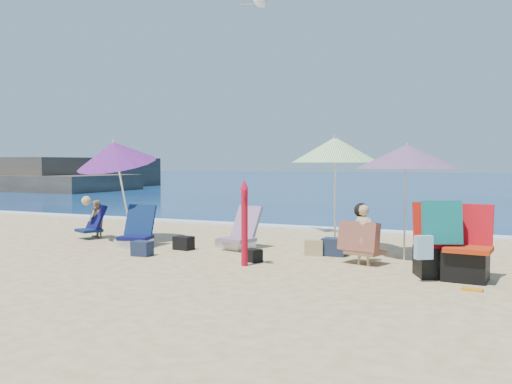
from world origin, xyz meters
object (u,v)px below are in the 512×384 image
at_px(camp_chair_right, 437,249).
at_px(person_left, 95,219).
at_px(seagull, 259,3).
at_px(camp_chair_left, 467,258).
at_px(chair_navy, 136,236).
at_px(furled_umbrella, 244,219).
at_px(umbrella_striped, 335,150).
at_px(chair_rainbow, 239,237).
at_px(person_center, 362,235).
at_px(umbrella_turquoise, 407,157).
at_px(umbrella_blue, 115,153).

height_order(camp_chair_right, person_left, camp_chair_right).
bearing_deg(seagull, camp_chair_left, -30.01).
xyz_separation_m(chair_navy, seagull, (1.74, 1.86, 4.64)).
relative_size(furled_umbrella, seagull, 1.66).
height_order(umbrella_striped, chair_rainbow, umbrella_striped).
bearing_deg(umbrella_striped, camp_chair_right, -39.46).
height_order(umbrella_striped, person_left, umbrella_striped).
relative_size(umbrella_striped, camp_chair_left, 2.03).
bearing_deg(person_center, chair_rainbow, 164.76).
distance_m(umbrella_striped, camp_chair_right, 2.97).
distance_m(umbrella_turquoise, chair_navy, 5.19).
bearing_deg(umbrella_blue, chair_rainbow, 4.69).
relative_size(umbrella_blue, furled_umbrella, 1.62).
xyz_separation_m(umbrella_striped, chair_navy, (-3.57, -1.14, -1.63)).
xyz_separation_m(umbrella_striped, camp_chair_right, (2.00, -1.65, -1.45)).
relative_size(umbrella_blue, camp_chair_right, 2.00).
xyz_separation_m(furled_umbrella, seagull, (-0.99, 2.74, 4.10)).
relative_size(chair_rainbow, seagull, 1.13).
height_order(furled_umbrella, seagull, seagull).
height_order(umbrella_turquoise, furled_umbrella, umbrella_turquoise).
bearing_deg(person_center, camp_chair_left, -19.94).
bearing_deg(person_left, umbrella_striped, 4.69).
relative_size(umbrella_striped, furled_umbrella, 1.56).
distance_m(furled_umbrella, person_left, 4.61).
relative_size(umbrella_blue, person_center, 2.27).
height_order(furled_umbrella, person_left, furled_umbrella).
xyz_separation_m(chair_rainbow, person_center, (2.52, -0.69, 0.26)).
relative_size(umbrella_striped, umbrella_blue, 0.96).
bearing_deg(person_center, furled_umbrella, -151.60).
relative_size(umbrella_blue, person_left, 2.42).
distance_m(umbrella_striped, seagull, 3.59).
distance_m(person_center, person_left, 5.99).
distance_m(umbrella_striped, chair_rainbow, 2.42).
xyz_separation_m(chair_rainbow, camp_chair_right, (3.72, -1.19, 0.19)).
bearing_deg(person_center, umbrella_striped, 124.98).
relative_size(person_center, person_left, 1.06).
height_order(umbrella_turquoise, umbrella_blue, umbrella_blue).
bearing_deg(seagull, umbrella_striped, -21.51).
relative_size(chair_navy, seagull, 1.01).
relative_size(umbrella_striped, chair_navy, 2.55).
relative_size(camp_chair_right, person_left, 1.21).
height_order(umbrella_blue, person_center, umbrella_blue).
xyz_separation_m(umbrella_blue, person_center, (5.20, -0.47, -1.33)).
distance_m(umbrella_striped, umbrella_blue, 4.46).
bearing_deg(seagull, camp_chair_right, -31.73).
distance_m(chair_navy, camp_chair_right, 5.59).
relative_size(chair_rainbow, person_left, 1.01).
bearing_deg(seagull, chair_navy, -133.07).
distance_m(camp_chair_right, person_left, 7.26).
xyz_separation_m(chair_navy, camp_chair_left, (5.96, -0.58, 0.10)).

